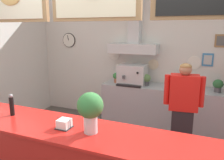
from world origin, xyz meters
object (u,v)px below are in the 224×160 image
at_px(napkin_holder, 64,124).
at_px(potted_basil, 185,81).
at_px(potted_oregano, 146,79).
at_px(potted_thyme, 116,77).
at_px(basil_vase, 90,110).
at_px(espresso_machine, 132,75).
at_px(potted_rosemary, 218,85).
at_px(pepper_grinder, 12,105).
at_px(shop_worker, 182,114).

bearing_deg(napkin_holder, potted_basil, 68.80).
bearing_deg(potted_oregano, potted_thyme, 178.83).
bearing_deg(napkin_holder, basil_vase, 3.09).
bearing_deg(napkin_holder, espresso_machine, 90.83).
relative_size(potted_basil, potted_oregano, 1.09).
bearing_deg(potted_basil, basil_vase, -105.06).
bearing_deg(basil_vase, potted_rosemary, 63.07).
height_order(potted_oregano, potted_rosemary, same).
bearing_deg(basil_vase, pepper_grinder, 177.46).
relative_size(espresso_machine, potted_oregano, 2.39).
relative_size(espresso_machine, potted_thyme, 2.65).
xyz_separation_m(potted_oregano, potted_thyme, (-0.65, 0.01, -0.01)).
xyz_separation_m(shop_worker, potted_thyme, (-1.48, 1.12, 0.21)).
relative_size(pepper_grinder, basil_vase, 0.64).
distance_m(potted_basil, potted_thyme, 1.39).
xyz_separation_m(espresso_machine, potted_thyme, (-0.36, 0.01, -0.08)).
bearing_deg(potted_oregano, basil_vase, -88.86).
xyz_separation_m(potted_rosemary, basil_vase, (-1.27, -2.51, 0.21)).
bearing_deg(potted_basil, shop_worker, -85.61).
bearing_deg(potted_basil, potted_rosemary, -4.81).
bearing_deg(potted_rosemary, shop_worker, -113.64).
distance_m(pepper_grinder, napkin_holder, 0.81).
relative_size(potted_basil, napkin_holder, 1.64).
relative_size(shop_worker, potted_oregano, 6.76).
bearing_deg(shop_worker, espresso_machine, -52.14).
xyz_separation_m(potted_basil, napkin_holder, (-1.00, -2.57, -0.01)).
distance_m(espresso_machine, potted_basil, 1.04).
bearing_deg(potted_thyme, basil_vase, -74.27).
bearing_deg(espresso_machine, potted_basil, 3.40).
xyz_separation_m(potted_oregano, potted_rosemary, (1.32, 0.02, 0.00)).
bearing_deg(shop_worker, pepper_grinder, 27.81).
distance_m(potted_oregano, potted_thyme, 0.65).
relative_size(potted_rosemary, pepper_grinder, 0.87).
bearing_deg(potted_oregano, pepper_grinder, -113.48).
bearing_deg(espresso_machine, potted_oregano, -1.52).
xyz_separation_m(espresso_machine, potted_basil, (1.03, 0.06, -0.05)).
distance_m(potted_thyme, potted_rosemary, 1.98).
relative_size(espresso_machine, napkin_holder, 3.58).
xyz_separation_m(potted_oregano, basil_vase, (0.05, -2.49, 0.21)).
height_order(basil_vase, napkin_holder, basil_vase).
bearing_deg(espresso_machine, potted_thyme, 179.12).
bearing_deg(napkin_holder, potted_oregano, 84.06).
height_order(potted_thyme, potted_rosemary, potted_rosemary).
distance_m(potted_basil, pepper_grinder, 3.08).
distance_m(potted_oregano, basil_vase, 2.50).
bearing_deg(basil_vase, potted_thyme, 105.73).
distance_m(shop_worker, napkin_holder, 1.78).
height_order(espresso_machine, potted_oregano, espresso_machine).
bearing_deg(potted_oregano, espresso_machine, 178.48).
bearing_deg(potted_thyme, napkin_holder, -81.10).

